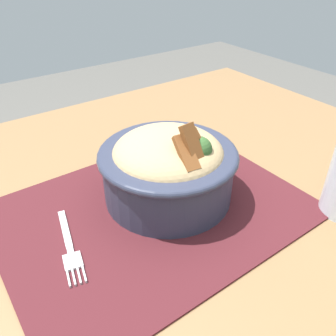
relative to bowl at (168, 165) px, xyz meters
The scene contains 4 objects.
table 0.16m from the bowl, ahead, with size 1.15×0.82×0.77m.
placemat 0.07m from the bowl, 20.74° to the left, with size 0.43×0.32×0.00m, color #47191E.
bowl is the anchor object (origin of this frame).
fork 0.18m from the bowl, ahead, with size 0.05×0.14×0.00m.
Camera 1 is at (0.19, 0.36, 1.11)m, focal length 37.76 mm.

